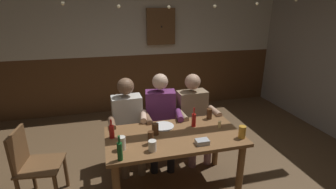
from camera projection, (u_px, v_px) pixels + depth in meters
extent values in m
cube|color=beige|center=(138.00, 22.00, 4.96)|extent=(5.94, 0.12, 1.28)
cube|color=brown|center=(140.00, 82.00, 5.37)|extent=(5.94, 0.12, 1.17)
cube|color=brown|center=(174.00, 136.00, 2.87)|extent=(1.54, 0.81, 0.04)
cylinder|color=brown|center=(240.00, 171.00, 2.86)|extent=(0.08, 0.08, 0.69)
cylinder|color=brown|center=(114.00, 157.00, 3.13)|extent=(0.08, 0.08, 0.69)
cylinder|color=brown|center=(216.00, 142.00, 3.46)|extent=(0.08, 0.08, 0.69)
cube|color=silver|center=(127.00, 115.00, 3.40)|extent=(0.40, 0.25, 0.53)
sphere|color=brown|center=(126.00, 86.00, 3.27)|extent=(0.22, 0.22, 0.22)
cylinder|color=#997F60|center=(138.00, 135.00, 3.38)|extent=(0.15, 0.42, 0.13)
cylinder|color=#997F60|center=(122.00, 137.00, 3.32)|extent=(0.15, 0.42, 0.13)
cylinder|color=#997F60|center=(142.00, 160.00, 3.28)|extent=(0.10, 0.10, 0.42)
cylinder|color=#997F60|center=(125.00, 163.00, 3.22)|extent=(0.10, 0.10, 0.42)
cylinder|color=brown|center=(148.00, 119.00, 3.23)|extent=(0.09, 0.28, 0.08)
cylinder|color=brown|center=(112.00, 123.00, 3.10)|extent=(0.09, 0.28, 0.08)
cube|color=#6B2D66|center=(160.00, 110.00, 3.51)|extent=(0.43, 0.28, 0.56)
sphere|color=beige|center=(160.00, 82.00, 3.37)|extent=(0.21, 0.21, 0.21)
cylinder|color=black|center=(169.00, 132.00, 3.45)|extent=(0.20, 0.45, 0.13)
cylinder|color=black|center=(153.00, 133.00, 3.43)|extent=(0.20, 0.45, 0.13)
cylinder|color=black|center=(171.00, 158.00, 3.34)|extent=(0.10, 0.10, 0.42)
cylinder|color=black|center=(154.00, 159.00, 3.32)|extent=(0.10, 0.10, 0.42)
cylinder|color=#6B2D66|center=(179.00, 115.00, 3.28)|extent=(0.13, 0.29, 0.08)
cylinder|color=beige|center=(144.00, 116.00, 3.24)|extent=(0.13, 0.29, 0.08)
cube|color=#997F60|center=(192.00, 108.00, 3.62)|extent=(0.42, 0.24, 0.52)
sphere|color=tan|center=(193.00, 82.00, 3.49)|extent=(0.22, 0.22, 0.22)
cylinder|color=#B78493|center=(202.00, 127.00, 3.60)|extent=(0.15, 0.41, 0.13)
cylinder|color=#B78493|center=(188.00, 129.00, 3.54)|extent=(0.15, 0.41, 0.13)
cylinder|color=#B78493|center=(208.00, 150.00, 3.51)|extent=(0.10, 0.10, 0.42)
cylinder|color=#B78493|center=(193.00, 153.00, 3.45)|extent=(0.10, 0.10, 0.42)
cylinder|color=tan|center=(215.00, 111.00, 3.46)|extent=(0.09, 0.28, 0.08)
cylinder|color=#997F60|center=(183.00, 116.00, 3.32)|extent=(0.09, 0.28, 0.08)
cube|color=brown|center=(41.00, 165.00, 2.78)|extent=(0.49, 0.49, 0.02)
cube|color=brown|center=(18.00, 149.00, 2.69)|extent=(0.08, 0.40, 0.42)
cylinder|color=brown|center=(66.00, 171.00, 3.06)|extent=(0.04, 0.04, 0.44)
cylinder|color=brown|center=(33.00, 173.00, 3.02)|extent=(0.04, 0.04, 0.44)
cylinder|color=#F9E08C|center=(219.00, 125.00, 3.02)|extent=(0.04, 0.04, 0.08)
cube|color=#B2B7BC|center=(202.00, 142.00, 2.67)|extent=(0.14, 0.10, 0.05)
cylinder|color=white|center=(163.00, 126.00, 3.05)|extent=(0.26, 0.26, 0.01)
cylinder|color=red|center=(112.00, 132.00, 2.78)|extent=(0.06, 0.06, 0.15)
cylinder|color=red|center=(111.00, 123.00, 2.75)|extent=(0.02, 0.02, 0.07)
cylinder|color=#195923|center=(120.00, 152.00, 2.37)|extent=(0.05, 0.05, 0.18)
cylinder|color=#195923|center=(119.00, 140.00, 2.33)|extent=(0.02, 0.02, 0.08)
cylinder|color=red|center=(194.00, 120.00, 3.04)|extent=(0.05, 0.05, 0.16)
cylinder|color=red|center=(194.00, 111.00, 3.00)|extent=(0.02, 0.02, 0.08)
cylinder|color=#4C2D19|center=(155.00, 129.00, 2.85)|extent=(0.08, 0.08, 0.13)
cylinder|color=gold|center=(242.00, 132.00, 2.78)|extent=(0.08, 0.08, 0.14)
cylinder|color=#4C2D19|center=(151.00, 138.00, 2.66)|extent=(0.06, 0.06, 0.14)
cylinder|color=white|center=(152.00, 146.00, 2.54)|extent=(0.08, 0.08, 0.11)
cylinder|color=#4C2D19|center=(209.00, 114.00, 3.26)|extent=(0.07, 0.07, 0.14)
cylinder|color=white|center=(122.00, 143.00, 2.56)|extent=(0.08, 0.08, 0.14)
cube|color=brown|center=(161.00, 26.00, 4.97)|extent=(0.56, 0.12, 0.70)
sphere|color=black|center=(162.00, 27.00, 4.91)|extent=(0.03, 0.03, 0.03)
sphere|color=#F9EAB2|center=(63.00, 3.00, 2.37)|extent=(0.04, 0.04, 0.04)
sphere|color=#F9EAB2|center=(119.00, 6.00, 2.51)|extent=(0.04, 0.04, 0.04)
sphere|color=#F9EAB2|center=(169.00, 7.00, 2.63)|extent=(0.04, 0.04, 0.04)
sphere|color=#F9EAB2|center=(215.00, 6.00, 2.75)|extent=(0.04, 0.04, 0.04)
sphere|color=#F9EAB2|center=(257.00, 4.00, 2.87)|extent=(0.04, 0.04, 0.04)
sphere|color=#F9EAB2|center=(296.00, 0.00, 2.97)|extent=(0.04, 0.04, 0.04)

